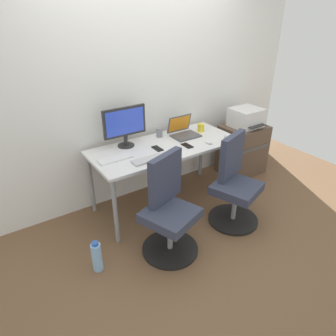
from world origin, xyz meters
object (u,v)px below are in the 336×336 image
object	(u,v)px
office_chair_right	(234,185)
office_chair_left	(168,210)
desktop_monitor	(125,124)
water_bottle_on_floor	(97,257)
side_cabinet	(242,149)
printer	(246,118)
coffee_mug	(201,128)
open_laptop	(183,131)

from	to	relation	value
office_chair_right	office_chair_left	bearing A→B (deg)	-180.00
desktop_monitor	water_bottle_on_floor	bearing A→B (deg)	-133.06
side_cabinet	printer	bearing A→B (deg)	-90.00
printer	coffee_mug	size ratio (longest dim) A/B	4.35
side_cabinet	open_laptop	world-z (taller)	open_laptop
office_chair_right	printer	bearing A→B (deg)	39.40
side_cabinet	coffee_mug	bearing A→B (deg)	176.23
office_chair_left	printer	distance (m)	1.88
office_chair_left	coffee_mug	size ratio (longest dim) A/B	10.22
desktop_monitor	coffee_mug	xyz separation A→B (m)	(0.95, -0.11, -0.20)
coffee_mug	office_chair_left	bearing A→B (deg)	-142.19
side_cabinet	water_bottle_on_floor	bearing A→B (deg)	-165.58
water_bottle_on_floor	coffee_mug	xyz separation A→B (m)	(1.67, 0.66, 0.65)
printer	water_bottle_on_floor	bearing A→B (deg)	-165.60
water_bottle_on_floor	printer	bearing A→B (deg)	14.40
office_chair_right	water_bottle_on_floor	world-z (taller)	office_chair_right
office_chair_left	water_bottle_on_floor	bearing A→B (deg)	171.96
office_chair_right	water_bottle_on_floor	xyz separation A→B (m)	(-1.53, 0.10, -0.28)
office_chair_right	desktop_monitor	xyz separation A→B (m)	(-0.81, 0.87, 0.57)
office_chair_left	water_bottle_on_floor	world-z (taller)	office_chair_left
office_chair_right	coffee_mug	world-z (taller)	office_chair_right
printer	desktop_monitor	size ratio (longest dim) A/B	0.83
printer	open_laptop	distance (m)	0.98
office_chair_right	coffee_mug	size ratio (longest dim) A/B	10.22
office_chair_left	office_chair_right	xyz separation A→B (m)	(0.83, 0.00, 0.00)
water_bottle_on_floor	desktop_monitor	world-z (taller)	desktop_monitor
desktop_monitor	printer	bearing A→B (deg)	-5.38
side_cabinet	coffee_mug	size ratio (longest dim) A/B	7.38
side_cabinet	desktop_monitor	bearing A→B (deg)	174.65
desktop_monitor	open_laptop	distance (m)	0.73
office_chair_right	printer	size ratio (longest dim) A/B	2.35
office_chair_right	side_cabinet	world-z (taller)	office_chair_right
office_chair_left	desktop_monitor	world-z (taller)	desktop_monitor
office_chair_right	desktop_monitor	distance (m)	1.32
office_chair_left	office_chair_right	world-z (taller)	same
printer	open_laptop	bearing A→B (deg)	176.00
printer	side_cabinet	bearing A→B (deg)	90.00
open_laptop	coffee_mug	world-z (taller)	open_laptop
office_chair_left	open_laptop	size ratio (longest dim) A/B	3.03
printer	water_bottle_on_floor	distance (m)	2.56
printer	open_laptop	size ratio (longest dim) A/B	1.29
water_bottle_on_floor	open_laptop	world-z (taller)	open_laptop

